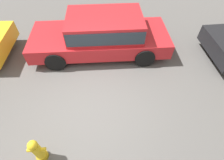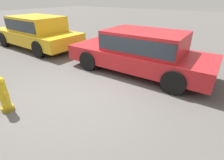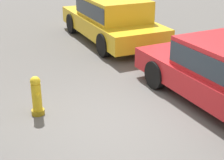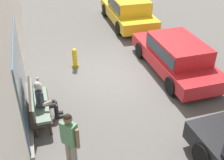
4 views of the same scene
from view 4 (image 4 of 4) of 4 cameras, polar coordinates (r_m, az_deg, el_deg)
The scene contains 8 objects.
ground_plane at distance 10.69m, azimuth 0.31°, elevation 0.91°, with size 60.00×60.00×0.00m, color #565451.
building_facade at distance 9.23m, azimuth -20.78°, elevation 12.15°, with size 18.00×0.51×5.43m.
bench at distance 8.60m, azimuth -15.10°, elevation -4.61°, with size 1.82×0.55×0.99m.
person_on_phone at distance 8.48m, azimuth -13.71°, elevation -3.88°, with size 0.73×0.74×1.32m.
parked_car_mid at distance 10.87m, azimuth 12.93°, elevation 5.10°, with size 4.61×1.90×1.35m.
parked_car_far at distance 15.38m, azimuth 3.28°, elevation 14.18°, with size 4.72×2.06×1.46m.
pedestrian_standing at distance 6.59m, azimuth -8.56°, elevation -11.69°, with size 0.43×0.40×1.73m.
fire_hydrant at distance 11.18m, azimuth -7.57°, elevation 4.40°, with size 0.38×0.26×0.81m.
Camera 4 is at (-8.75, 2.60, 5.56)m, focal length 45.00 mm.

